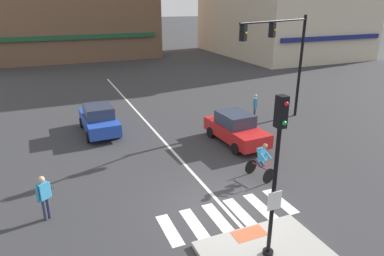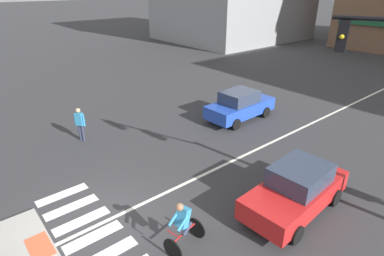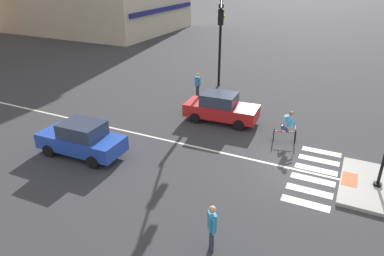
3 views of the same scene
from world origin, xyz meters
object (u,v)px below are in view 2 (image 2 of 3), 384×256
(car_blue_westbound_far, at_px, (240,105))
(cyclist, at_px, (183,225))
(car_red_eastbound_mid, at_px, (296,189))
(pedestrian_at_curb_left, at_px, (80,122))

(car_blue_westbound_far, relative_size, cyclist, 2.47)
(car_blue_westbound_far, bearing_deg, cyclist, -56.68)
(car_red_eastbound_mid, height_order, cyclist, cyclist)
(car_red_eastbound_mid, height_order, pedestrian_at_curb_left, pedestrian_at_curb_left)
(cyclist, xyz_separation_m, pedestrian_at_curb_left, (-8.51, 0.46, 0.11))
(car_blue_westbound_far, distance_m, pedestrian_at_curb_left, 8.42)
(pedestrian_at_curb_left, bearing_deg, car_red_eastbound_mid, 20.04)
(cyclist, distance_m, pedestrian_at_curb_left, 8.52)
(car_blue_westbound_far, bearing_deg, pedestrian_at_curb_left, -111.18)
(car_blue_westbound_far, distance_m, cyclist, 9.95)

